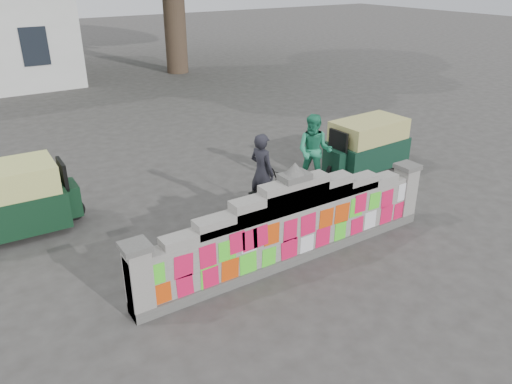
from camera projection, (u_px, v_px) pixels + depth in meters
ground at (292, 260)px, 9.60m from camera, size 100.00×100.00×0.00m
parapet_wall at (293, 226)px, 9.28m from camera, size 6.48×0.44×2.01m
cyclist_bike at (262, 198)px, 10.97m from camera, size 2.04×1.08×1.02m
cyclist_rider at (262, 183)px, 10.82m from camera, size 0.54×0.70×1.73m
pedestrian at (314, 151)px, 12.48m from camera, size 1.11×1.14×1.85m
rickshaw_left at (7, 200)px, 10.21m from camera, size 2.75×1.34×1.51m
rickshaw_right at (366, 145)px, 13.51m from camera, size 2.57×1.28×1.41m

